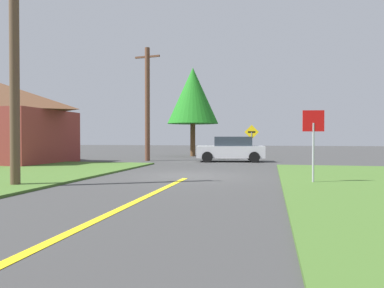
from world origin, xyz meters
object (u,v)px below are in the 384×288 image
object	(u,v)px
direction_sign	(252,139)
oak_tree_left	(193,96)
car_approaching_junction	(231,149)
utility_pole_mid	(147,103)
stop_sign	(313,133)
utility_pole_near	(14,64)

from	to	relation	value
direction_sign	oak_tree_left	bearing A→B (deg)	127.18
car_approaching_junction	utility_pole_mid	bearing A→B (deg)	-5.04
car_approaching_junction	utility_pole_mid	xyz separation A→B (m)	(-5.56, -0.33, 3.08)
stop_sign	car_approaching_junction	size ratio (longest dim) A/B	0.54
utility_pole_near	oak_tree_left	xyz separation A→B (m)	(1.43, 20.10, 1.24)
stop_sign	utility_pole_mid	world-z (taller)	utility_pole_mid
utility_pole_near	utility_pole_mid	xyz separation A→B (m)	(-0.23, 13.28, 0.03)
oak_tree_left	utility_pole_near	bearing A→B (deg)	-94.07
direction_sign	stop_sign	bearing A→B (deg)	-76.49
car_approaching_junction	utility_pole_mid	size ratio (longest dim) A/B	0.60
stop_sign	car_approaching_junction	distance (m)	11.73
car_approaching_junction	oak_tree_left	world-z (taller)	oak_tree_left
utility_pole_near	direction_sign	world-z (taller)	utility_pole_near
stop_sign	utility_pole_mid	bearing A→B (deg)	-56.19
utility_pole_mid	direction_sign	world-z (taller)	utility_pole_mid
utility_pole_mid	direction_sign	distance (m)	7.33
stop_sign	utility_pole_mid	distance (m)	14.44
stop_sign	direction_sign	distance (m)	10.89
utility_pole_mid	direction_sign	bearing A→B (deg)	-0.93
stop_sign	utility_pole_near	xyz separation A→B (m)	(-9.23, -2.59, 2.14)
utility_pole_near	utility_pole_mid	distance (m)	13.28
oak_tree_left	direction_sign	bearing A→B (deg)	-52.82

